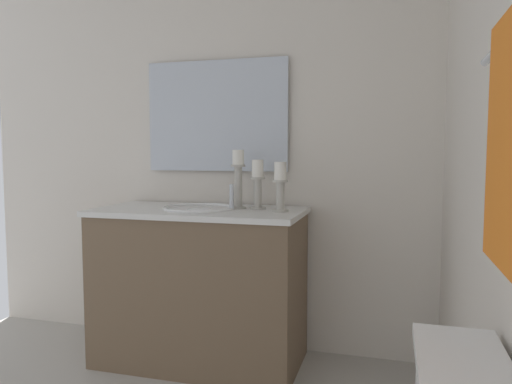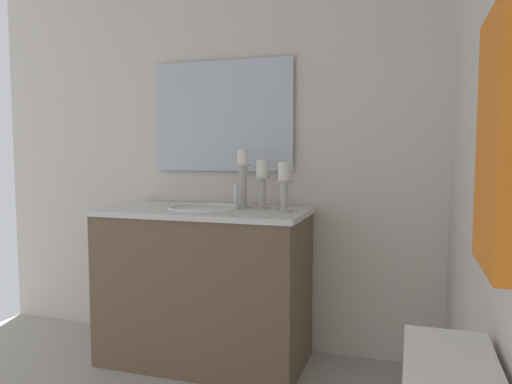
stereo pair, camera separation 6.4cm
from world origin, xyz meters
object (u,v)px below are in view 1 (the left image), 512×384
candle_holder_tall (280,185)px  towel_near_vanity (510,141)px  sink_basin (199,216)px  vanity_cabinet (200,285)px  candle_holder_mid (238,177)px  mirror (216,116)px  candle_holder_short (258,183)px

candle_holder_tall → towel_near_vanity: size_ratio=0.57×
sink_basin → towel_near_vanity: bearing=39.5°
vanity_cabinet → candle_holder_mid: bearing=109.4°
candle_holder_tall → towel_near_vanity: bearing=27.4°
candle_holder_tall → towel_near_vanity: 1.69m
mirror → candle_holder_tall: size_ratio=3.35×
vanity_cabinet → candle_holder_tall: candle_holder_tall is taller
mirror → candle_holder_tall: mirror is taller
vanity_cabinet → candle_holder_short: 0.66m
candle_holder_short → mirror: bearing=-123.0°
sink_basin → candle_holder_mid: bearing=109.5°
candle_holder_mid → sink_basin: bearing=-70.5°
candle_holder_short → candle_holder_mid: bearing=-88.0°
vanity_cabinet → candle_holder_tall: (0.00, 0.46, 0.57)m
mirror → candle_holder_mid: (0.21, 0.20, -0.36)m
vanity_cabinet → towel_near_vanity: size_ratio=2.51×
vanity_cabinet → towel_near_vanity: 2.08m
mirror → candle_holder_tall: 0.67m
towel_near_vanity → candle_holder_tall: bearing=-152.6°
mirror → towel_near_vanity: mirror is taller
mirror → towel_near_vanity: (1.77, 1.23, -0.20)m
vanity_cabinet → towel_near_vanity: bearing=39.5°
candle_holder_short → towel_near_vanity: 1.83m
sink_basin → candle_holder_short: bearing=103.6°
vanity_cabinet → sink_basin: bearing=90.0°
candle_holder_short → sink_basin: bearing=-76.4°
sink_basin → candle_holder_short: 0.37m
sink_basin → candle_holder_short: size_ratio=1.48×
vanity_cabinet → candle_holder_short: candle_holder_short is taller
vanity_cabinet → candle_holder_short: bearing=103.5°
vanity_cabinet → candle_holder_mid: (-0.07, 0.20, 0.61)m
mirror → towel_near_vanity: size_ratio=1.90×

